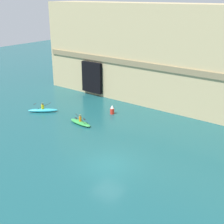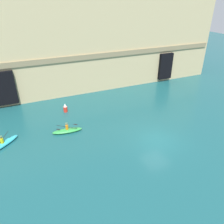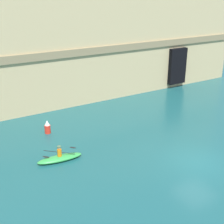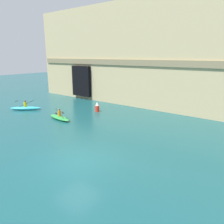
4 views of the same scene
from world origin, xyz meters
The scene contains 5 objects.
ground_plane centered at (0.00, 0.00, 0.00)m, with size 120.00×120.00×0.00m, color #195156.
cliff_bluff centered at (-1.41, 16.37, 6.03)m, with size 40.00×5.69×12.11m.
kayak_cyan centered at (-13.70, 4.99, 0.24)m, with size 3.09×2.77×1.16m.
kayak_green centered at (-7.65, 4.93, 0.21)m, with size 3.08×1.13×1.08m.
marker_buoy centered at (-6.79, 9.43, 0.51)m, with size 0.47×0.47×1.10m.
Camera 2 is at (-10.97, -14.14, 12.44)m, focal length 35.00 mm.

